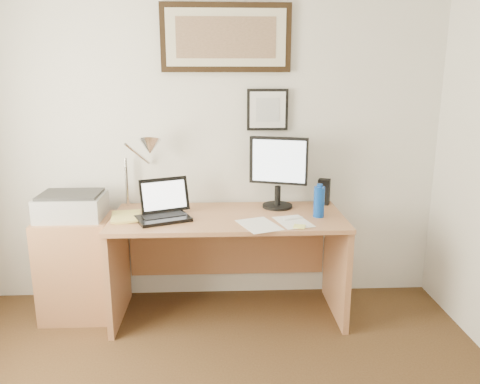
{
  "coord_description": "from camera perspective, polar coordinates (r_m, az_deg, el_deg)",
  "views": [
    {
      "loc": [
        0.09,
        -1.47,
        1.7
      ],
      "look_at": [
        0.22,
        1.43,
        0.97
      ],
      "focal_mm": 35.0,
      "sensor_mm": 36.0,
      "label": 1
    }
  ],
  "objects": [
    {
      "name": "wall_back",
      "position": [
        3.5,
        -4.12,
        6.72
      ],
      "size": [
        3.5,
        0.02,
        2.5
      ],
      "primitive_type": "cube",
      "color": "silver",
      "rests_on": "ground"
    },
    {
      "name": "side_cabinet",
      "position": [
        3.57,
        -19.11,
        -8.66
      ],
      "size": [
        0.5,
        0.4,
        0.73
      ],
      "primitive_type": "cube",
      "color": "#9F6743",
      "rests_on": "floor"
    },
    {
      "name": "water_bottle",
      "position": [
        3.24,
        9.61,
        -1.19
      ],
      "size": [
        0.07,
        0.07,
        0.21
      ],
      "primitive_type": "cylinder",
      "color": "#0C3C9D",
      "rests_on": "desk"
    },
    {
      "name": "bottle_cap",
      "position": [
        3.21,
        9.7,
        0.81
      ],
      "size": [
        0.04,
        0.04,
        0.02
      ],
      "primitive_type": "cylinder",
      "color": "#0C3C9D",
      "rests_on": "water_bottle"
    },
    {
      "name": "speaker",
      "position": [
        3.56,
        10.18,
        0.04
      ],
      "size": [
        0.11,
        0.1,
        0.19
      ],
      "primitive_type": "cube",
      "rotation": [
        0.0,
        0.0,
        -0.37
      ],
      "color": "black",
      "rests_on": "desk"
    },
    {
      "name": "paper_sheet_a",
      "position": [
        3.04,
        2.32,
        -4.04
      ],
      "size": [
        0.31,
        0.36,
        0.0
      ],
      "primitive_type": "cube",
      "rotation": [
        0.0,
        0.0,
        0.36
      ],
      "color": "white",
      "rests_on": "desk"
    },
    {
      "name": "paper_sheet_b",
      "position": [
        3.12,
        6.52,
        -3.64
      ],
      "size": [
        0.26,
        0.32,
        0.0
      ],
      "primitive_type": "cube",
      "rotation": [
        0.0,
        0.0,
        0.26
      ],
      "color": "white",
      "rests_on": "desk"
    },
    {
      "name": "sticky_pad",
      "position": [
        3.02,
        7.25,
        -4.18
      ],
      "size": [
        0.09,
        0.09,
        0.01
      ],
      "primitive_type": "cube",
      "rotation": [
        0.0,
        0.0,
        -0.3
      ],
      "color": "#EDF172",
      "rests_on": "desk"
    },
    {
      "name": "marker_pen",
      "position": [
        3.16,
        6.51,
        -3.27
      ],
      "size": [
        0.14,
        0.06,
        0.02
      ],
      "primitive_type": "cylinder",
      "rotation": [
        0.0,
        1.57,
        0.35
      ],
      "color": "white",
      "rests_on": "desk"
    },
    {
      "name": "book",
      "position": [
        3.28,
        -15.42,
        -3.03
      ],
      "size": [
        0.24,
        0.3,
        0.02
      ],
      "primitive_type": "imported",
      "rotation": [
        0.0,
        0.0,
        0.17
      ],
      "color": "#D5C464",
      "rests_on": "desk"
    },
    {
      "name": "desk",
      "position": [
        3.4,
        -1.48,
        -6.27
      ],
      "size": [
        1.6,
        0.7,
        0.75
      ],
      "color": "#9F6743",
      "rests_on": "floor"
    },
    {
      "name": "laptop",
      "position": [
        3.21,
        -9.29,
        -2.16
      ],
      "size": [
        0.41,
        0.41,
        0.26
      ],
      "color": "black",
      "rests_on": "desk"
    },
    {
      "name": "lcd_monitor",
      "position": [
        3.38,
        4.69,
        2.84
      ],
      "size": [
        0.41,
        0.22,
        0.52
      ],
      "color": "black",
      "rests_on": "desk"
    },
    {
      "name": "printer",
      "position": [
        3.44,
        -19.85,
        -1.57
      ],
      "size": [
        0.44,
        0.34,
        0.18
      ],
      "color": "#AAAAAD",
      "rests_on": "side_cabinet"
    },
    {
      "name": "desk_lamp",
      "position": [
        3.36,
        -11.2,
        5.09
      ],
      "size": [
        0.29,
        0.27,
        0.53
      ],
      "color": "silver",
      "rests_on": "desk"
    },
    {
      "name": "picture_large",
      "position": [
        3.45,
        -1.73,
        18.29
      ],
      "size": [
        0.92,
        0.04,
        0.47
      ],
      "color": "black",
      "rests_on": "wall_back"
    },
    {
      "name": "picture_small",
      "position": [
        3.47,
        3.37,
        9.98
      ],
      "size": [
        0.3,
        0.03,
        0.3
      ],
      "color": "black",
      "rests_on": "wall_back"
    }
  ]
}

